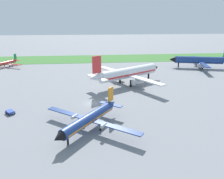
% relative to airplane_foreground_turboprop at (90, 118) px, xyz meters
% --- Properties ---
extents(ground_plane, '(600.00, 600.00, 0.00)m').
position_rel_airplane_foreground_turboprop_xyz_m(ground_plane, '(0.76, 15.33, -2.77)').
color(ground_plane, gray).
extents(grass_taxiway_strip, '(360.00, 28.00, 0.08)m').
position_rel_airplane_foreground_turboprop_xyz_m(grass_taxiway_strip, '(0.76, 90.50, -2.73)').
color(grass_taxiway_strip, '#3D7533').
rests_on(grass_taxiway_strip, ground_plane).
extents(airplane_foreground_turboprop, '(21.07, 18.71, 7.58)m').
position_rel_airplane_foreground_turboprop_xyz_m(airplane_foreground_turboprop, '(0.00, 0.00, 0.00)').
color(airplane_foreground_turboprop, navy).
rests_on(airplane_foreground_turboprop, ground_plane).
extents(airplane_taxiing_turboprop, '(18.25, 15.87, 5.93)m').
position_rel_airplane_foreground_turboprop_xyz_m(airplane_taxiing_turboprop, '(-43.41, 70.45, -0.60)').
color(airplane_taxiing_turboprop, red).
rests_on(airplane_taxiing_turboprop, ground_plane).
extents(airplane_midfield_jet, '(30.97, 30.96, 12.30)m').
position_rel_airplane_foreground_turboprop_xyz_m(airplane_midfield_jet, '(14.28, 33.54, 1.66)').
color(airplane_midfield_jet, white).
rests_on(airplane_midfield_jet, ground_plane).
extents(airplane_parked_jet_far, '(30.25, 30.61, 10.99)m').
position_rel_airplane_foreground_turboprop_xyz_m(airplane_parked_jet_far, '(55.84, 58.41, 1.18)').
color(airplane_parked_jet_far, navy).
rests_on(airplane_parked_jet_far, ground_plane).
extents(baggage_cart_near_gate, '(2.88, 2.95, 0.90)m').
position_rel_airplane_foreground_turboprop_xyz_m(baggage_cart_near_gate, '(-20.96, 10.33, -2.20)').
color(baggage_cart_near_gate, '#334FB2').
rests_on(baggage_cart_near_gate, ground_plane).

